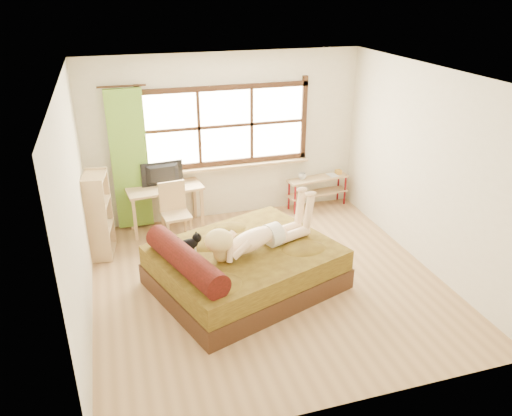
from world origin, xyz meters
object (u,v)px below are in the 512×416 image
object	(u,v)px
chair	(174,208)
bookshelf	(99,215)
desk	(165,193)
pipe_shelf	(318,185)
woman	(258,226)
bed	(242,267)
kitten	(187,244)

from	to	relation	value
chair	bookshelf	world-z (taller)	bookshelf
desk	bookshelf	world-z (taller)	bookshelf
pipe_shelf	bookshelf	size ratio (longest dim) A/B	0.91
pipe_shelf	bookshelf	xyz separation A→B (m)	(-3.68, -0.68, 0.23)
woman	chair	size ratio (longest dim) A/B	1.69
pipe_shelf	bed	bearing A→B (deg)	-140.94
woman	kitten	xyz separation A→B (m)	(-0.87, 0.15, -0.20)
bed	pipe_shelf	bearing A→B (deg)	27.59
chair	bookshelf	xyz separation A→B (m)	(-1.10, -0.19, 0.13)
pipe_shelf	kitten	bearing A→B (deg)	-150.90
desk	chair	bearing A→B (deg)	-82.27
chair	kitten	bearing A→B (deg)	-97.81
woman	bookshelf	bearing A→B (deg)	123.59
kitten	pipe_shelf	size ratio (longest dim) A/B	0.29
pipe_shelf	chair	bearing A→B (deg)	-177.24
chair	pipe_shelf	bearing A→B (deg)	4.51
woman	pipe_shelf	size ratio (longest dim) A/B	1.36
kitten	desk	xyz separation A→B (m)	(-0.05, 1.86, -0.05)
desk	bed	bearing A→B (deg)	-76.28
bed	bookshelf	size ratio (longest dim) A/B	2.14
chair	bookshelf	size ratio (longest dim) A/B	0.73
kitten	desk	bearing A→B (deg)	72.09
desk	chair	world-z (taller)	chair
bed	bookshelf	distance (m)	2.26
bed	chair	world-z (taller)	chair
kitten	bookshelf	size ratio (longest dim) A/B	0.27
desk	bookshelf	size ratio (longest dim) A/B	0.98
bookshelf	desk	bearing A→B (deg)	37.66
woman	pipe_shelf	bearing A→B (deg)	31.10
desk	bookshelf	distance (m)	1.15
kitten	bookshelf	xyz separation A→B (m)	(-1.05, 1.30, -0.05)
woman	pipe_shelf	distance (m)	2.80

